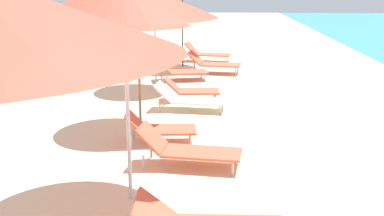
% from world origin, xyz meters
% --- Properties ---
extents(lounger_third_shoreside, '(1.61, 0.77, 0.62)m').
position_xyz_m(lounger_third_shoreside, '(-0.13, 7.35, 0.28)').
color(lounger_third_shoreside, '#D8593F').
rests_on(lounger_third_shoreside, ground).
extents(umbrella_fourth, '(1.94, 1.94, 2.32)m').
position_xyz_m(umbrella_fourth, '(-1.10, 9.33, 2.09)').
color(umbrella_fourth, olive).
rests_on(umbrella_fourth, ground).
extents(lounger_fourth_shoreside, '(1.58, 0.76, 0.58)m').
position_xyz_m(lounger_fourth_shoreside, '(-0.22, 10.49, 0.26)').
color(lounger_fourth_shoreside, white).
rests_on(lounger_fourth_shoreside, ground).
extents(lounger_fourth_inland, '(1.24, 0.63, 0.56)m').
position_xyz_m(lounger_fourth_inland, '(-0.65, 8.37, 0.28)').
color(lounger_fourth_inland, '#D8593F').
rests_on(lounger_fourth_inland, ground).
extents(umbrella_fifth, '(1.86, 1.86, 2.42)m').
position_xyz_m(umbrella_fifth, '(-1.15, 12.59, 2.18)').
color(umbrella_fifth, silver).
rests_on(umbrella_fifth, ground).
extents(lounger_fifth_shoreside, '(1.49, 0.92, 0.56)m').
position_xyz_m(lounger_fifth_shoreside, '(-0.55, 13.56, 0.27)').
color(lounger_fifth_shoreside, '#D8593F').
rests_on(lounger_fifth_shoreside, ground).
extents(lounger_fifth_inland, '(1.29, 0.66, 0.54)m').
position_xyz_m(lounger_fifth_inland, '(-0.20, 11.34, 0.26)').
color(lounger_fifth_inland, '#D8593F').
rests_on(lounger_fifth_inland, ground).
extents(lounger_farthest_shoreside, '(1.62, 0.89, 0.65)m').
position_xyz_m(lounger_farthest_shoreside, '(0.14, 16.65, 0.30)').
color(lounger_farthest_shoreside, '#D8593F').
rests_on(lounger_farthest_shoreside, ground).
extents(lounger_farthest_inland, '(1.65, 0.92, 0.64)m').
position_xyz_m(lounger_farthest_inland, '(0.34, 14.60, 0.32)').
color(lounger_farthest_inland, '#D8593F').
rests_on(lounger_farthest_inland, ground).
extents(person_walking_near, '(0.30, 0.40, 1.55)m').
position_xyz_m(person_walking_near, '(-2.41, 15.16, 0.93)').
color(person_walking_near, silver).
rests_on(person_walking_near, ground).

